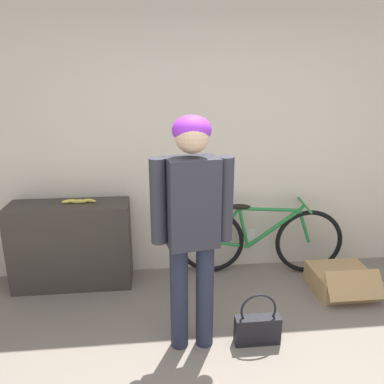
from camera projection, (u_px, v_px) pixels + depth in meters
The scene contains 7 objects.
wall_back at pixel (199, 145), 3.63m from camera, with size 8.00×0.07×2.60m.
side_shelf at pixel (72, 245), 3.55m from camera, with size 1.10×0.37×0.82m.
person at pixel (192, 214), 2.53m from camera, with size 0.56×0.28×1.71m.
bicycle at pixel (259, 240), 3.78m from camera, with size 1.67×0.46×0.75m.
banana at pixel (79, 201), 3.45m from camera, with size 0.33×0.09×0.04m.
handbag at pixel (257, 327), 2.81m from camera, with size 0.34×0.10×0.42m.
cardboard_box at pixel (341, 280), 3.52m from camera, with size 0.53×0.56×0.29m.
Camera 1 is at (-0.45, -1.32, 1.94)m, focal length 35.00 mm.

